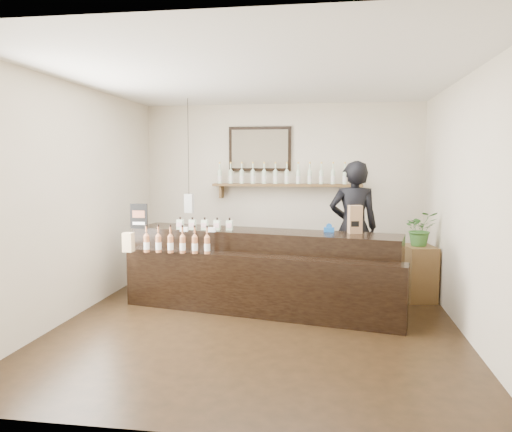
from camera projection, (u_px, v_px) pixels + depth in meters
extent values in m
plane|color=black|center=(259.00, 321.00, 5.85)|extent=(5.00, 5.00, 0.00)
plane|color=beige|center=(281.00, 191.00, 8.16)|extent=(4.50, 0.00, 4.50)
plane|color=beige|center=(205.00, 232.00, 3.24)|extent=(4.50, 0.00, 4.50)
plane|color=beige|center=(76.00, 200.00, 6.03)|extent=(0.00, 5.00, 5.00)
plane|color=beige|center=(466.00, 205.00, 5.36)|extent=(0.00, 5.00, 5.00)
plane|color=white|center=(260.00, 77.00, 5.55)|extent=(5.00, 5.00, 0.00)
cube|color=brown|center=(287.00, 185.00, 8.00)|extent=(2.40, 0.25, 0.04)
cube|color=brown|center=(221.00, 192.00, 8.21)|extent=(0.04, 0.20, 0.20)
cube|color=brown|center=(355.00, 193.00, 7.89)|extent=(0.04, 0.20, 0.20)
cube|color=black|center=(260.00, 149.00, 8.11)|extent=(1.02, 0.04, 0.72)
cube|color=#443B2B|center=(260.00, 149.00, 8.08)|extent=(0.92, 0.01, 0.62)
cube|color=white|center=(189.00, 203.00, 7.48)|extent=(0.12, 0.12, 0.28)
cylinder|color=black|center=(188.00, 147.00, 7.39)|extent=(0.01, 0.01, 1.41)
cylinder|color=silver|center=(220.00, 177.00, 8.16)|extent=(0.07, 0.07, 0.20)
cone|color=silver|center=(220.00, 169.00, 8.14)|extent=(0.07, 0.07, 0.05)
cylinder|color=silver|center=(220.00, 166.00, 8.14)|extent=(0.02, 0.02, 0.07)
cylinder|color=gold|center=(220.00, 163.00, 8.13)|extent=(0.03, 0.03, 0.02)
cylinder|color=white|center=(220.00, 178.00, 8.16)|extent=(0.07, 0.07, 0.09)
cylinder|color=silver|center=(231.00, 177.00, 8.13)|extent=(0.07, 0.07, 0.20)
cone|color=silver|center=(231.00, 169.00, 8.11)|extent=(0.07, 0.07, 0.05)
cylinder|color=silver|center=(231.00, 166.00, 8.11)|extent=(0.02, 0.02, 0.07)
cylinder|color=gold|center=(231.00, 163.00, 8.10)|extent=(0.03, 0.03, 0.02)
cylinder|color=white|center=(231.00, 178.00, 8.13)|extent=(0.07, 0.07, 0.09)
cylinder|color=silver|center=(242.00, 177.00, 8.10)|extent=(0.07, 0.07, 0.20)
cone|color=silver|center=(242.00, 169.00, 8.09)|extent=(0.07, 0.07, 0.05)
cylinder|color=silver|center=(242.00, 166.00, 8.08)|extent=(0.02, 0.02, 0.07)
cylinder|color=gold|center=(242.00, 163.00, 8.08)|extent=(0.03, 0.03, 0.02)
cylinder|color=white|center=(242.00, 179.00, 8.10)|extent=(0.07, 0.07, 0.09)
cylinder|color=silver|center=(253.00, 177.00, 8.07)|extent=(0.07, 0.07, 0.20)
cone|color=silver|center=(253.00, 169.00, 8.06)|extent=(0.07, 0.07, 0.05)
cylinder|color=silver|center=(253.00, 166.00, 8.05)|extent=(0.02, 0.02, 0.07)
cylinder|color=gold|center=(253.00, 163.00, 8.05)|extent=(0.03, 0.03, 0.02)
cylinder|color=white|center=(253.00, 179.00, 8.08)|extent=(0.07, 0.07, 0.09)
cylinder|color=silver|center=(264.00, 177.00, 8.05)|extent=(0.07, 0.07, 0.20)
cone|color=silver|center=(264.00, 169.00, 8.03)|extent=(0.07, 0.07, 0.05)
cylinder|color=silver|center=(264.00, 166.00, 8.03)|extent=(0.02, 0.02, 0.07)
cylinder|color=gold|center=(264.00, 163.00, 8.02)|extent=(0.03, 0.03, 0.02)
cylinder|color=white|center=(264.00, 179.00, 8.05)|extent=(0.07, 0.07, 0.09)
cylinder|color=silver|center=(275.00, 177.00, 8.02)|extent=(0.07, 0.07, 0.20)
cone|color=silver|center=(275.00, 169.00, 8.01)|extent=(0.07, 0.07, 0.05)
cylinder|color=silver|center=(275.00, 166.00, 8.00)|extent=(0.02, 0.02, 0.07)
cylinder|color=gold|center=(275.00, 163.00, 7.99)|extent=(0.03, 0.03, 0.02)
cylinder|color=white|center=(275.00, 179.00, 8.02)|extent=(0.07, 0.07, 0.09)
cylinder|color=silver|center=(287.00, 177.00, 7.99)|extent=(0.07, 0.07, 0.20)
cone|color=silver|center=(287.00, 170.00, 7.98)|extent=(0.07, 0.07, 0.05)
cylinder|color=silver|center=(287.00, 166.00, 7.97)|extent=(0.02, 0.02, 0.07)
cylinder|color=gold|center=(287.00, 163.00, 7.97)|extent=(0.03, 0.03, 0.02)
cylinder|color=white|center=(287.00, 179.00, 7.99)|extent=(0.07, 0.07, 0.09)
cylinder|color=silver|center=(298.00, 177.00, 7.96)|extent=(0.07, 0.07, 0.20)
cone|color=silver|center=(298.00, 170.00, 7.95)|extent=(0.07, 0.07, 0.05)
cylinder|color=silver|center=(298.00, 166.00, 7.94)|extent=(0.02, 0.02, 0.07)
cylinder|color=gold|center=(298.00, 163.00, 7.94)|extent=(0.03, 0.03, 0.02)
cylinder|color=white|center=(298.00, 179.00, 7.97)|extent=(0.07, 0.07, 0.09)
cylinder|color=silver|center=(310.00, 178.00, 7.94)|extent=(0.07, 0.07, 0.20)
cone|color=silver|center=(310.00, 170.00, 7.92)|extent=(0.07, 0.07, 0.05)
cylinder|color=silver|center=(310.00, 166.00, 7.92)|extent=(0.02, 0.02, 0.07)
cylinder|color=gold|center=(310.00, 163.00, 7.91)|extent=(0.03, 0.03, 0.02)
cylinder|color=white|center=(310.00, 179.00, 7.94)|extent=(0.07, 0.07, 0.09)
cylinder|color=silver|center=(321.00, 178.00, 7.91)|extent=(0.07, 0.07, 0.20)
cone|color=silver|center=(321.00, 170.00, 7.90)|extent=(0.07, 0.07, 0.05)
cylinder|color=silver|center=(321.00, 166.00, 7.89)|extent=(0.02, 0.02, 0.07)
cylinder|color=gold|center=(321.00, 163.00, 7.89)|extent=(0.03, 0.03, 0.02)
cylinder|color=white|center=(321.00, 179.00, 7.91)|extent=(0.07, 0.07, 0.09)
cylinder|color=silver|center=(333.00, 178.00, 7.88)|extent=(0.07, 0.07, 0.20)
cone|color=silver|center=(333.00, 170.00, 7.87)|extent=(0.07, 0.07, 0.05)
cylinder|color=silver|center=(333.00, 166.00, 7.86)|extent=(0.02, 0.02, 0.07)
cylinder|color=gold|center=(333.00, 163.00, 7.86)|extent=(0.03, 0.03, 0.02)
cylinder|color=white|center=(333.00, 179.00, 7.88)|extent=(0.07, 0.07, 0.09)
cylinder|color=silver|center=(345.00, 178.00, 7.86)|extent=(0.07, 0.07, 0.20)
cone|color=silver|center=(345.00, 170.00, 7.84)|extent=(0.07, 0.07, 0.05)
cylinder|color=silver|center=(345.00, 166.00, 7.84)|extent=(0.02, 0.02, 0.07)
cylinder|color=gold|center=(345.00, 163.00, 7.83)|extent=(0.03, 0.03, 0.02)
cylinder|color=white|center=(345.00, 179.00, 7.86)|extent=(0.07, 0.07, 0.09)
cylinder|color=silver|center=(357.00, 178.00, 7.83)|extent=(0.07, 0.07, 0.20)
cone|color=silver|center=(357.00, 170.00, 7.82)|extent=(0.07, 0.07, 0.05)
cylinder|color=silver|center=(357.00, 166.00, 7.81)|extent=(0.02, 0.02, 0.07)
cylinder|color=gold|center=(357.00, 163.00, 7.80)|extent=(0.03, 0.03, 0.02)
cylinder|color=white|center=(357.00, 179.00, 7.83)|extent=(0.07, 0.07, 0.09)
cube|color=black|center=(262.00, 268.00, 6.49)|extent=(3.57, 1.31, 0.98)
cube|color=black|center=(257.00, 285.00, 6.05)|extent=(3.50, 1.01, 0.74)
cube|color=white|center=(184.00, 229.00, 6.36)|extent=(0.10, 0.04, 0.05)
cube|color=white|center=(212.00, 230.00, 6.31)|extent=(0.10, 0.04, 0.05)
cube|color=#E3C28A|center=(129.00, 247.00, 6.24)|extent=(0.12, 0.12, 0.12)
cube|color=#E3C28A|center=(128.00, 237.00, 6.23)|extent=(0.12, 0.12, 0.12)
cube|color=silver|center=(180.00, 224.00, 6.54)|extent=(0.08, 0.08, 0.13)
cube|color=beige|center=(179.00, 225.00, 6.50)|extent=(0.07, 0.00, 0.06)
cylinder|color=black|center=(180.00, 218.00, 6.54)|extent=(0.02, 0.02, 0.03)
cube|color=silver|center=(192.00, 225.00, 6.52)|extent=(0.08, 0.08, 0.13)
cube|color=beige|center=(191.00, 225.00, 6.47)|extent=(0.07, 0.00, 0.06)
cylinder|color=black|center=(192.00, 218.00, 6.51)|extent=(0.02, 0.02, 0.03)
cube|color=silver|center=(205.00, 225.00, 6.49)|extent=(0.08, 0.08, 0.13)
cube|color=beige|center=(204.00, 225.00, 6.45)|extent=(0.07, 0.00, 0.06)
cylinder|color=black|center=(205.00, 219.00, 6.49)|extent=(0.02, 0.02, 0.03)
cube|color=silver|center=(217.00, 225.00, 6.47)|extent=(0.08, 0.08, 0.13)
cube|color=beige|center=(216.00, 225.00, 6.42)|extent=(0.07, 0.00, 0.06)
cylinder|color=black|center=(217.00, 219.00, 6.46)|extent=(0.02, 0.02, 0.03)
cube|color=silver|center=(230.00, 225.00, 6.45)|extent=(0.08, 0.08, 0.13)
cube|color=beige|center=(229.00, 226.00, 6.40)|extent=(0.07, 0.00, 0.06)
cylinder|color=black|center=(230.00, 219.00, 6.44)|extent=(0.02, 0.02, 0.03)
cylinder|color=#B3673C|center=(147.00, 244.00, 6.20)|extent=(0.07, 0.07, 0.20)
cone|color=#B3673C|center=(146.00, 234.00, 6.19)|extent=(0.07, 0.07, 0.05)
cylinder|color=#B3673C|center=(146.00, 229.00, 6.19)|extent=(0.02, 0.02, 0.07)
cylinder|color=black|center=(146.00, 225.00, 6.18)|extent=(0.03, 0.03, 0.02)
cylinder|color=white|center=(147.00, 246.00, 6.21)|extent=(0.07, 0.07, 0.09)
cylinder|color=#B3673C|center=(158.00, 244.00, 6.18)|extent=(0.07, 0.07, 0.20)
cone|color=#B3673C|center=(158.00, 234.00, 6.17)|extent=(0.07, 0.07, 0.05)
cylinder|color=#B3673C|center=(158.00, 229.00, 6.16)|extent=(0.02, 0.02, 0.07)
cylinder|color=black|center=(158.00, 226.00, 6.16)|extent=(0.03, 0.03, 0.02)
cylinder|color=white|center=(159.00, 246.00, 6.18)|extent=(0.07, 0.07, 0.09)
cylinder|color=#B3673C|center=(171.00, 245.00, 6.16)|extent=(0.07, 0.07, 0.20)
cone|color=#B3673C|center=(170.00, 234.00, 6.15)|extent=(0.07, 0.07, 0.05)
cylinder|color=#B3673C|center=(170.00, 230.00, 6.14)|extent=(0.02, 0.02, 0.07)
cylinder|color=black|center=(170.00, 226.00, 6.13)|extent=(0.03, 0.03, 0.02)
cylinder|color=white|center=(171.00, 246.00, 6.16)|extent=(0.07, 0.07, 0.09)
cylinder|color=#B3673C|center=(183.00, 245.00, 6.14)|extent=(0.07, 0.07, 0.20)
cone|color=#B3673C|center=(182.00, 235.00, 6.12)|extent=(0.07, 0.07, 0.05)
cylinder|color=#B3673C|center=(182.00, 230.00, 6.12)|extent=(0.02, 0.02, 0.07)
cylinder|color=black|center=(182.00, 226.00, 6.11)|extent=(0.03, 0.03, 0.02)
cylinder|color=white|center=(183.00, 247.00, 6.14)|extent=(0.07, 0.07, 0.09)
cylinder|color=#B3673C|center=(195.00, 245.00, 6.11)|extent=(0.07, 0.07, 0.20)
cone|color=#B3673C|center=(195.00, 235.00, 6.10)|extent=(0.07, 0.07, 0.05)
cylinder|color=#B3673C|center=(195.00, 230.00, 6.09)|extent=(0.02, 0.02, 0.07)
cylinder|color=black|center=(195.00, 226.00, 6.09)|extent=(0.03, 0.03, 0.02)
cylinder|color=white|center=(195.00, 247.00, 6.11)|extent=(0.07, 0.07, 0.09)
cylinder|color=#B3673C|center=(207.00, 246.00, 6.09)|extent=(0.07, 0.07, 0.20)
cone|color=#B3673C|center=(207.00, 235.00, 6.08)|extent=(0.07, 0.07, 0.05)
cylinder|color=#B3673C|center=(207.00, 230.00, 6.07)|extent=(0.02, 0.02, 0.07)
cylinder|color=black|center=(207.00, 227.00, 6.06)|extent=(0.03, 0.03, 0.02)
cylinder|color=white|center=(207.00, 247.00, 6.09)|extent=(0.07, 0.07, 0.09)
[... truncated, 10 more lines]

